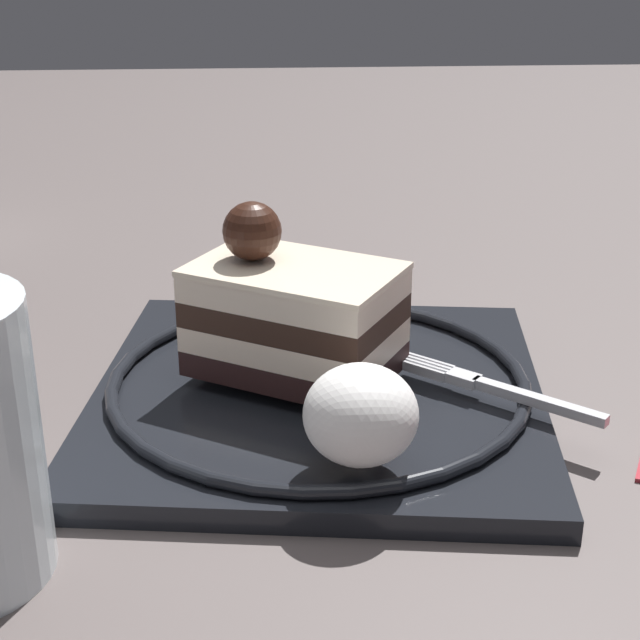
% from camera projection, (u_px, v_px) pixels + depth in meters
% --- Properties ---
extents(ground_plane, '(2.40, 2.40, 0.00)m').
position_uv_depth(ground_plane, '(322.00, 430.00, 0.48)').
color(ground_plane, '#594F4E').
extents(dessert_plate, '(0.25, 0.25, 0.02)m').
position_uv_depth(dessert_plate, '(320.00, 391.00, 0.50)').
color(dessert_plate, black).
rests_on(dessert_plate, ground_plane).
extents(cake_slice, '(0.11, 0.12, 0.09)m').
position_uv_depth(cake_slice, '(292.00, 313.00, 0.49)').
color(cake_slice, black).
rests_on(cake_slice, dessert_plate).
extents(whipped_cream_dollop, '(0.05, 0.05, 0.04)m').
position_uv_depth(whipped_cream_dollop, '(361.00, 415.00, 0.41)').
color(whipped_cream_dollop, white).
rests_on(whipped_cream_dollop, dessert_plate).
extents(fork, '(0.08, 0.09, 0.00)m').
position_uv_depth(fork, '(490.00, 387.00, 0.48)').
color(fork, silver).
rests_on(fork, dessert_plate).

